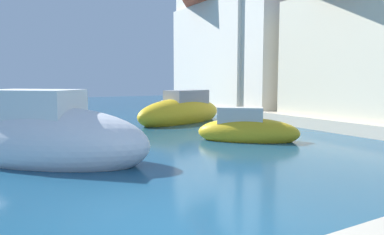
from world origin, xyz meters
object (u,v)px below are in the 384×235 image
object	(u,v)px
waterfront_building_main	(378,44)
moored_boat_3	(182,112)
moored_boat_6	(7,116)
quayside_tree	(296,64)
moored_boat_1	(48,139)
moored_boat_5	(247,131)
waterfront_building_annex	(245,38)
waterfront_building_far	(236,47)

from	to	relation	value
waterfront_building_main	moored_boat_3	bearing A→B (deg)	137.49
moored_boat_6	quayside_tree	world-z (taller)	quayside_tree
moored_boat_1	moored_boat_5	world-z (taller)	moored_boat_1
moored_boat_5	quayside_tree	xyz separation A→B (m)	(8.75, 6.28, 2.74)
waterfront_building_main	quayside_tree	distance (m)	6.54
waterfront_building_main	moored_boat_6	bearing A→B (deg)	145.31
quayside_tree	moored_boat_6	bearing A→B (deg)	167.06
moored_boat_6	quayside_tree	xyz separation A→B (m)	(15.92, -3.66, 2.71)
quayside_tree	waterfront_building_annex	bearing A→B (deg)	114.52
waterfront_building_far	waterfront_building_main	bearing A→B (deg)	-90.00
moored_boat_1	moored_boat_3	world-z (taller)	moored_boat_1
moored_boat_1	waterfront_building_annex	world-z (taller)	waterfront_building_annex
moored_boat_5	waterfront_building_main	xyz separation A→B (m)	(7.27, -0.05, 3.38)
moored_boat_3	waterfront_building_far	bearing A→B (deg)	-166.64
moored_boat_1	moored_boat_6	size ratio (longest dim) A/B	1.36
moored_boat_6	quayside_tree	distance (m)	16.56
moored_boat_3	waterfront_building_main	world-z (taller)	waterfront_building_main
moored_boat_1	waterfront_building_main	size ratio (longest dim) A/B	0.74
moored_boat_1	waterfront_building_far	world-z (taller)	waterfront_building_far
moored_boat_6	waterfront_building_main	bearing A→B (deg)	-52.66
waterfront_building_main	quayside_tree	bearing A→B (deg)	76.82
moored_boat_5	moored_boat_6	world-z (taller)	moored_boat_6
moored_boat_5	waterfront_building_annex	world-z (taller)	waterfront_building_annex
waterfront_building_annex	waterfront_building_far	bearing A→B (deg)	90.00
moored_boat_1	moored_boat_6	xyz separation A→B (m)	(-0.48, 10.01, -0.24)
moored_boat_5	moored_boat_3	bearing A→B (deg)	124.89
waterfront_building_main	waterfront_building_far	size ratio (longest dim) A/B	0.88
moored_boat_5	moored_boat_6	xyz separation A→B (m)	(-7.17, 9.94, 0.03)
moored_boat_3	waterfront_building_main	xyz separation A→B (m)	(6.68, -6.12, 3.22)
moored_boat_6	waterfront_building_annex	size ratio (longest dim) A/B	0.39
moored_boat_3	waterfront_building_annex	size ratio (longest dim) A/B	0.57
waterfront_building_annex	waterfront_building_far	world-z (taller)	waterfront_building_annex
moored_boat_5	moored_boat_6	size ratio (longest dim) A/B	0.87
moored_boat_3	quayside_tree	world-z (taller)	quayside_tree
moored_boat_1	quayside_tree	bearing A→B (deg)	65.03
moored_boat_5	waterfront_building_annex	size ratio (longest dim) A/B	0.34
moored_boat_3	quayside_tree	bearing A→B (deg)	161.35
moored_boat_6	waterfront_building_main	distance (m)	17.87
moored_boat_5	quayside_tree	bearing A→B (deg)	76.13
moored_boat_1	moored_boat_3	bearing A→B (deg)	82.79
moored_boat_1	quayside_tree	distance (m)	16.88
waterfront_building_annex	waterfront_building_main	bearing A→B (deg)	-90.00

